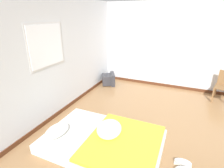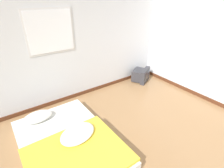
{
  "view_description": "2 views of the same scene",
  "coord_description": "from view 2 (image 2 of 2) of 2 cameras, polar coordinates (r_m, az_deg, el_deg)",
  "views": [
    {
      "loc": [
        -2.88,
        0.15,
        2.22
      ],
      "look_at": [
        0.91,
        1.81,
        0.56
      ],
      "focal_mm": 28.0,
      "sensor_mm": 36.0,
      "label": 1
    },
    {
      "loc": [
        -1.26,
        -0.82,
        2.32
      ],
      "look_at": [
        0.69,
        1.9,
        0.57
      ],
      "focal_mm": 28.0,
      "sensor_mm": 36.0,
      "label": 2
    }
  ],
  "objects": [
    {
      "name": "wall_back",
      "position": [
        3.96,
        -16.28,
        11.47
      ],
      "size": [
        7.82,
        0.08,
        2.6
      ],
      "color": "silver",
      "rests_on": "ground_plane"
    },
    {
      "name": "crt_tv",
      "position": [
        5.19,
        9.47,
        2.92
      ],
      "size": [
        0.63,
        0.59,
        0.38
      ],
      "color": "#333338",
      "rests_on": "ground_plane"
    },
    {
      "name": "mattress_bed",
      "position": [
        3.12,
        -14.15,
        -18.33
      ],
      "size": [
        1.39,
        2.06,
        0.32
      ],
      "color": "silver",
      "rests_on": "ground_plane"
    }
  ]
}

